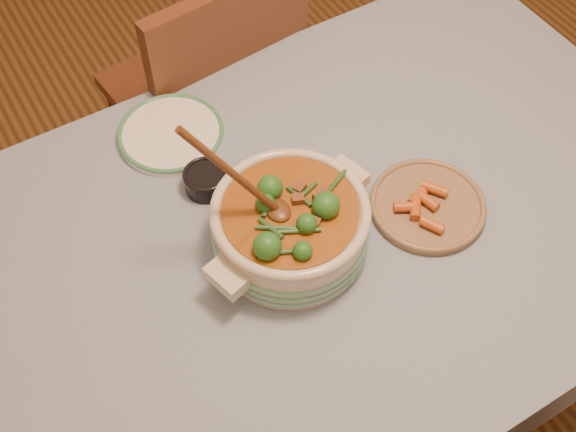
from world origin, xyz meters
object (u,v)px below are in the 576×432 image
Objects in this scene: stew_casserole at (290,223)px; fried_plate at (428,204)px; dining_table at (323,245)px; chair_far at (213,92)px; white_plate at (171,133)px; condiment_bowl at (206,179)px.

stew_casserole is 1.38× the size of fried_plate.
stew_casserole is (-0.09, -0.01, 0.17)m from dining_table.
white_plate is at bearing 44.52° from chair_far.
condiment_bowl reaches higher than fried_plate.
stew_casserole reaches higher than chair_far.
stew_casserole is at bearing -171.03° from dining_table.
fried_plate is 0.30× the size of chair_far.
condiment_bowl is 0.47m from fried_plate.
dining_table is at bearing -50.31° from condiment_bowl.
condiment_bowl is at bearing 142.23° from fried_plate.
stew_casserole reaches higher than condiment_bowl.
dining_table is 0.25m from fried_plate.
dining_table is 0.29m from condiment_bowl.
fried_plate reaches higher than white_plate.
white_plate is 0.60m from fried_plate.
dining_table is 5.84× the size of fried_plate.
stew_casserole is 0.41m from white_plate.
white_plate is at bearing 129.05° from fried_plate.
chair_far is (0.23, 0.45, -0.24)m from condiment_bowl.
dining_table is at bearing 157.50° from fried_plate.
dining_table is at bearing 79.25° from chair_far.
white_plate is 0.92× the size of fried_plate.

